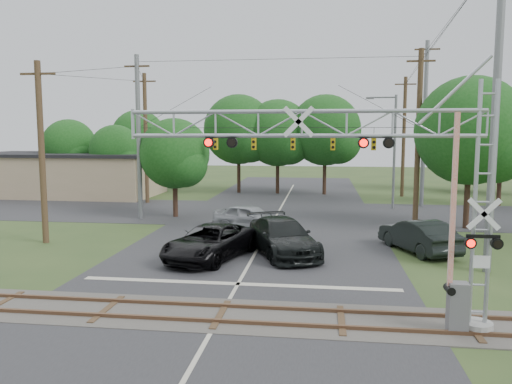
# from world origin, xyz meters

# --- Properties ---
(ground) EXTENTS (160.00, 160.00, 0.00)m
(ground) POSITION_xyz_m (0.00, 0.00, 0.00)
(ground) COLOR #314620
(ground) RESTS_ON ground
(road_main) EXTENTS (14.00, 90.00, 0.02)m
(road_main) POSITION_xyz_m (0.00, 10.00, 0.01)
(road_main) COLOR #2C2C2F
(road_main) RESTS_ON ground
(road_cross) EXTENTS (90.00, 12.00, 0.02)m
(road_cross) POSITION_xyz_m (0.00, 24.00, 0.01)
(road_cross) COLOR #2C2C2F
(road_cross) RESTS_ON ground
(railroad_track) EXTENTS (90.00, 3.20, 0.17)m
(railroad_track) POSITION_xyz_m (0.00, 2.00, 0.03)
(railroad_track) COLOR #45413C
(railroad_track) RESTS_ON ground
(crossing_gantry) EXTENTS (11.41, 0.98, 7.65)m
(crossing_gantry) POSITION_xyz_m (4.75, 1.64, 4.74)
(crossing_gantry) COLOR gray
(crossing_gantry) RESTS_ON ground
(traffic_signal_span) EXTENTS (19.34, 0.36, 11.50)m
(traffic_signal_span) POSITION_xyz_m (0.91, 20.00, 5.71)
(traffic_signal_span) COLOR slate
(traffic_signal_span) RESTS_ON ground
(pickup_black) EXTENTS (4.34, 6.49, 1.65)m
(pickup_black) POSITION_xyz_m (-2.03, 9.44, 0.83)
(pickup_black) COLOR black
(pickup_black) RESTS_ON ground
(car_dark) EXTENTS (4.75, 6.69, 1.80)m
(car_dark) POSITION_xyz_m (1.37, 10.81, 0.90)
(car_dark) COLOR black
(car_dark) RESTS_ON ground
(sedan_silver) EXTENTS (5.13, 3.44, 1.62)m
(sedan_silver) POSITION_xyz_m (-1.19, 17.02, 0.81)
(sedan_silver) COLOR #929599
(sedan_silver) RESTS_ON ground
(suv_dark) EXTENTS (3.66, 5.46, 1.70)m
(suv_dark) POSITION_xyz_m (8.27, 12.28, 0.85)
(suv_dark) COLOR black
(suv_dark) RESTS_ON ground
(commercial_building) EXTENTS (18.01, 9.36, 4.18)m
(commercial_building) POSITION_xyz_m (-21.68, 32.49, 2.10)
(commercial_building) COLOR tan
(commercial_building) RESTS_ON ground
(streetlight) EXTENTS (2.44, 0.25, 9.14)m
(streetlight) POSITION_xyz_m (8.87, 27.37, 5.11)
(streetlight) COLOR slate
(streetlight) RESTS_ON ground
(utility_poles) EXTENTS (25.56, 27.24, 14.31)m
(utility_poles) POSITION_xyz_m (2.97, 22.47, 6.26)
(utility_poles) COLOR #463420
(utility_poles) RESTS_ON ground
(treeline) EXTENTS (51.26, 28.63, 10.05)m
(treeline) POSITION_xyz_m (1.51, 33.70, 5.75)
(treeline) COLOR #362318
(treeline) RESTS_ON ground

